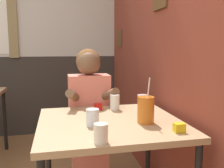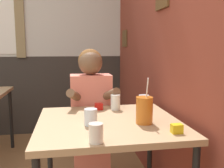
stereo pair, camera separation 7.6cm
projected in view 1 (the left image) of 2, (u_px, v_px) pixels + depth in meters
name	position (u px, v px, depth m)	size (l,w,h in m)	color
brick_wall_right	(145.00, 34.00, 2.45)	(0.08, 4.42, 2.70)	brown
back_wall	(10.00, 37.00, 3.33)	(5.83, 0.09, 2.70)	silver
main_table	(110.00, 131.00, 1.61)	(0.90, 0.84, 0.76)	tan
person_seated	(89.00, 117.00, 2.13)	(0.42, 0.40, 1.21)	#EA7F6B
cocktail_pitcher	(146.00, 110.00, 1.54)	(0.10, 0.10, 0.28)	#C6661E
glass_near_pitcher	(143.00, 101.00, 1.97)	(0.08, 0.08, 0.10)	silver
glass_center	(115.00, 102.00, 1.87)	(0.07, 0.07, 0.11)	silver
glass_far_side	(101.00, 133.00, 1.22)	(0.07, 0.07, 0.10)	silver
glass_by_brick	(93.00, 117.00, 1.49)	(0.08, 0.08, 0.10)	silver
condiment_ketchup	(98.00, 107.00, 1.87)	(0.06, 0.04, 0.05)	#B7140F
condiment_mustard	(179.00, 128.00, 1.38)	(0.06, 0.04, 0.05)	yellow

